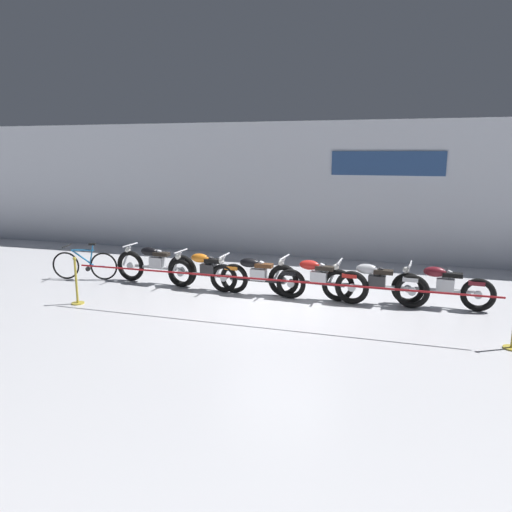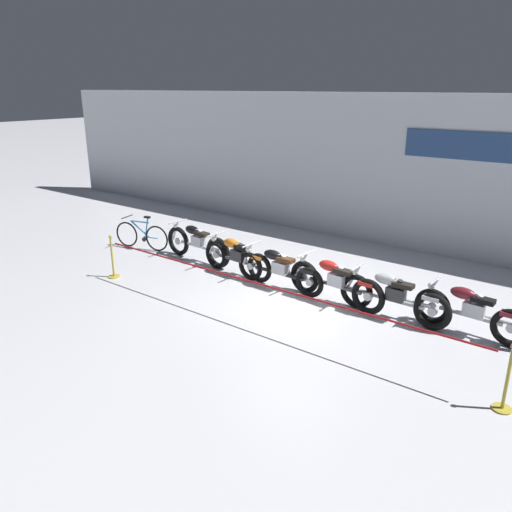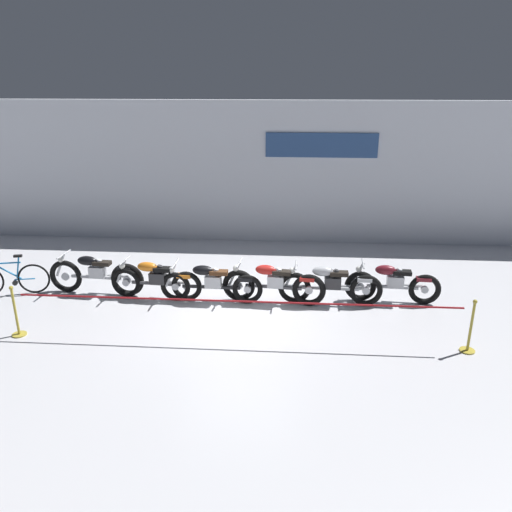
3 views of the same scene
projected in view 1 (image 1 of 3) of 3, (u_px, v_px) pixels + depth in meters
name	position (u px, v px, depth m)	size (l,w,h in m)	color
ground_plane	(281.00, 303.00, 11.00)	(120.00, 120.00, 0.00)	silver
back_wall	(323.00, 191.00, 15.36)	(28.00, 0.29, 4.20)	silver
motorcycle_black_0	(156.00, 265.00, 12.57)	(2.32, 0.62, 0.97)	black
motorcycle_orange_1	(206.00, 271.00, 12.00)	(2.15, 0.62, 0.93)	black
motorcycle_black_2	(256.00, 276.00, 11.54)	(2.33, 0.62, 0.92)	black
motorcycle_red_3	(316.00, 280.00, 11.17)	(2.33, 0.62, 0.95)	black
motorcycle_silver_4	(374.00, 284.00, 10.83)	(2.31, 0.62, 0.94)	black
motorcycle_maroon_5	(442.00, 287.00, 10.61)	(2.12, 0.62, 0.93)	black
bicycle	(85.00, 265.00, 13.00)	(1.71, 0.55, 0.97)	black
stanchion_far_left	(202.00, 282.00, 9.96)	(8.62, 0.28, 1.05)	gold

